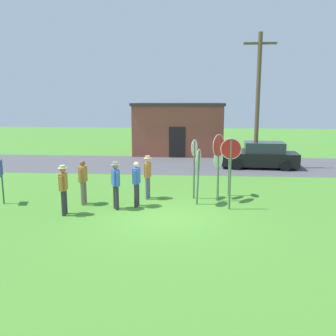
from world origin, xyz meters
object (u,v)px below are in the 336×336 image
object	(u,v)px
stop_sign_center_cluster	(229,158)
stop_sign_leaning_right	(194,159)
utility_pole	(258,99)
parked_car_on_street	(260,156)
stop_sign_far_back	(219,155)
person_in_dark_shirt	(63,187)
stop_sign_rear_right	(231,161)
person_with_sunhat	(137,181)
person_near_signs	(148,175)
person_on_left	(116,183)
info_panel_leftmost	(2,174)
person_in_teal	(83,180)
stop_sign_tallest	(218,166)
stop_sign_leaning_left	(198,167)

from	to	relation	value
stop_sign_center_cluster	stop_sign_leaning_right	distance (m)	1.52
utility_pole	parked_car_on_street	xyz separation A→B (m)	(0.32, 0.16, -3.27)
stop_sign_far_back	person_in_dark_shirt	size ratio (longest dim) A/B	1.51
stop_sign_center_cluster	stop_sign_rear_right	xyz separation A→B (m)	(-0.12, -1.92, 0.17)
utility_pole	person_in_dark_shirt	size ratio (longest dim) A/B	4.35
person_with_sunhat	person_near_signs	xyz separation A→B (m)	(0.26, 1.14, 0.03)
stop_sign_leaning_right	person_in_dark_shirt	xyz separation A→B (m)	(-4.42, -2.49, -0.61)
stop_sign_center_cluster	person_on_left	size ratio (longest dim) A/B	1.38
parked_car_on_street	utility_pole	bearing A→B (deg)	-153.32
stop_sign_leaning_right	person_on_left	bearing A→B (deg)	-148.76
stop_sign_rear_right	stop_sign_far_back	bearing A→B (deg)	108.61
person_with_sunhat	person_near_signs	world-z (taller)	person_near_signs
stop_sign_center_cluster	stop_sign_far_back	world-z (taller)	stop_sign_far_back
person_with_sunhat	stop_sign_leaning_right	bearing A→B (deg)	31.73
stop_sign_rear_right	info_panel_leftmost	xyz separation A→B (m)	(-8.53, 0.06, -0.60)
parked_car_on_street	stop_sign_far_back	size ratio (longest dim) A/B	1.68
stop_sign_far_back	info_panel_leftmost	xyz separation A→B (m)	(-8.17, -1.03, -0.67)
stop_sign_rear_right	person_on_left	bearing A→B (deg)	-175.80
stop_sign_rear_right	person_in_teal	size ratio (longest dim) A/B	1.53
person_with_sunhat	stop_sign_rear_right	bearing A→B (deg)	-1.58
stop_sign_far_back	stop_sign_leaning_right	bearing A→B (deg)	161.72
stop_sign_center_cluster	stop_sign_far_back	distance (m)	1.00
stop_sign_center_cluster	person_near_signs	bearing A→B (deg)	-168.08
stop_sign_tallest	person_in_teal	size ratio (longest dim) A/B	1.14
person_near_signs	info_panel_leftmost	distance (m)	5.53
stop_sign_far_back	person_in_dark_shirt	distance (m)	5.85
utility_pole	stop_sign_far_back	xyz separation A→B (m)	(-2.55, -7.28, -2.13)
person_near_signs	stop_sign_leaning_left	bearing A→B (deg)	-18.88
person_in_teal	person_with_sunhat	bearing A→B (deg)	-3.69
person_near_signs	person_on_left	bearing A→B (deg)	-121.84
stop_sign_rear_right	stop_sign_leaning_left	distance (m)	1.31
stop_sign_rear_right	stop_sign_leaning_right	distance (m)	1.91
person_in_teal	person_in_dark_shirt	world-z (taller)	person_in_dark_shirt
parked_car_on_street	person_on_left	xyz separation A→B (m)	(-6.60, -8.83, 0.30)
parked_car_on_street	person_with_sunhat	world-z (taller)	person_with_sunhat
stop_sign_rear_right	stop_sign_center_cluster	bearing A→B (deg)	86.32
utility_pole	stop_sign_far_back	size ratio (longest dim) A/B	2.87
stop_sign_center_cluster	stop_sign_leaning_right	bearing A→B (deg)	-159.53
stop_sign_center_cluster	stop_sign_leaning_right	size ratio (longest dim) A/B	1.01
stop_sign_leaning_left	person_near_signs	distance (m)	2.16
stop_sign_far_back	person_near_signs	bearing A→B (deg)	176.86
utility_pole	stop_sign_tallest	bearing A→B (deg)	-110.38
utility_pole	person_in_dark_shirt	bearing A→B (deg)	-129.89
stop_sign_leaning_right	stop_sign_tallest	bearing A→B (deg)	9.40
stop_sign_far_back	person_in_teal	xyz separation A→B (m)	(-5.09, -0.86, -0.88)
parked_car_on_street	stop_sign_leaning_left	distance (m)	8.80
stop_sign_center_cluster	stop_sign_far_back	xyz separation A→B (m)	(-0.49, -0.84, 0.24)
stop_sign_far_back	stop_sign_center_cluster	bearing A→B (deg)	59.85
stop_sign_leaning_right	person_near_signs	world-z (taller)	stop_sign_leaning_right
stop_sign_leaning_left	person_with_sunhat	world-z (taller)	stop_sign_leaning_left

